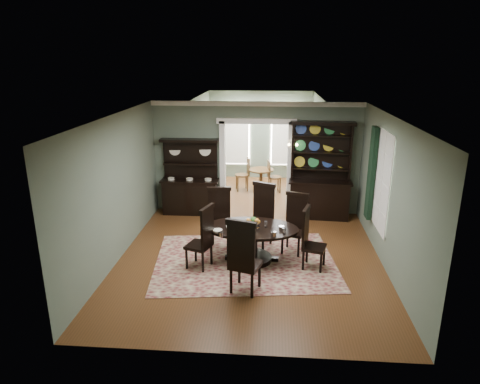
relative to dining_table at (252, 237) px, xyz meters
The scene contains 19 objects.
room 1.05m from the dining_table, 128.75° to the left, with size 5.51×6.01×3.01m.
parlor 5.64m from the dining_table, 90.49° to the left, with size 3.51×3.50×3.01m.
doorway_trim 3.21m from the dining_table, 90.90° to the left, with size 2.08×0.25×2.57m.
right_window 3.01m from the dining_table, 19.65° to the left, with size 0.15×1.47×2.12m.
wall_sconce 3.30m from the dining_table, 72.50° to the left, with size 0.27×0.21×0.21m.
rug 0.54m from the dining_table, 157.86° to the right, with size 3.70×2.76×0.01m, color maroon.
dining_table is the anchor object (origin of this frame).
centerpiece 0.31m from the dining_table, 78.72° to the right, with size 1.50×0.96×0.25m.
chair_far_left 0.99m from the dining_table, 140.47° to the left, with size 0.56×0.54×1.38m.
chair_far_mid 0.93m from the dining_table, 78.67° to the left, with size 0.69×0.68×1.43m.
chair_far_right 1.09m from the dining_table, 32.42° to the left, with size 0.61×0.60×1.32m.
chair_end_left 1.04m from the dining_table, 156.93° to the right, with size 0.60×0.62×1.33m.
chair_end_right 1.19m from the dining_table, ahead, with size 0.56×0.58×1.28m.
chair_near 1.34m from the dining_table, 93.81° to the right, with size 0.66×0.64×1.45m.
sideboard 3.32m from the dining_table, 123.07° to the left, with size 1.54×0.56×2.03m.
welsh_dresser 3.22m from the dining_table, 59.07° to the left, with size 1.66×0.70×2.54m.
parlor_table 4.84m from the dining_table, 89.51° to the left, with size 0.78×0.78×0.72m.
parlor_chair_left 4.98m from the dining_table, 95.64° to the left, with size 0.48×0.46×1.05m.
parlor_chair_right 4.84m from the dining_table, 85.28° to the left, with size 0.45×0.44×1.01m.
Camera 1 is at (0.44, -8.14, 4.10)m, focal length 32.00 mm.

